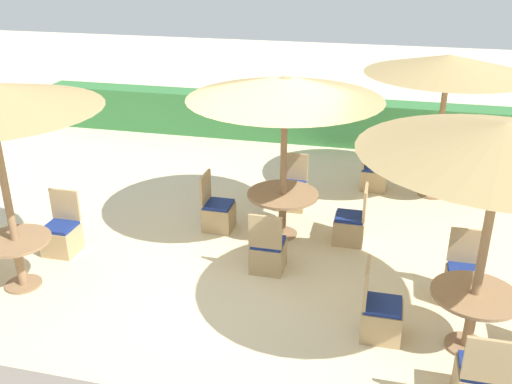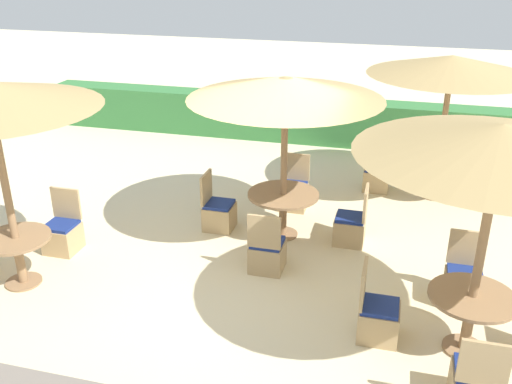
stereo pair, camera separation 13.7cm
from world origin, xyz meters
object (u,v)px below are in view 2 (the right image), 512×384
patio_chair_back_right_north (437,163)px  patio_chair_back_right_east (495,189)px  parasol_center (286,88)px  patio_chair_front_left_north (63,234)px  round_table_back_right (438,166)px  round_table_center (283,202)px  parasol_back_right (452,66)px  patio_chair_front_right_north (463,284)px  patio_chair_center_south (267,253)px  round_table_front_left (18,249)px  parasol_front_right (501,141)px  patio_chair_front_right_west (377,318)px  patio_chair_center_north (294,194)px  patio_chair_center_west (218,213)px  patio_chair_center_east (351,227)px  round_table_front_right (471,309)px  patio_chair_back_right_west (375,176)px

patio_chair_back_right_north → patio_chair_back_right_east: bearing=132.1°
parasol_center → patio_chair_front_left_north: bearing=-156.9°
round_table_back_right → round_table_center: round_table_center is taller
parasol_back_right → parasol_center: size_ratio=0.98×
patio_chair_front_right_north → parasol_center: parasol_center is taller
patio_chair_front_right_north → patio_chair_center_south: same height
parasol_center → round_table_front_left: parasol_center is taller
parasol_front_right → patio_chair_center_south: 3.59m
patio_chair_front_right_west → patio_chair_center_north: size_ratio=1.00×
patio_chair_center_south → patio_chair_back_right_east: bearing=43.8°
patio_chair_front_right_north → patio_chair_front_left_north: bearing=1.0°
patio_chair_back_right_north → patio_chair_center_north: (-2.44, -2.16, 0.00)m
patio_chair_front_right_west → patio_chair_center_south: bearing=-125.5°
patio_chair_center_south → patio_chair_front_right_north: bearing=-3.0°
patio_chair_back_right_east → patio_chair_front_left_north: (-6.44, -3.46, 0.00)m
round_table_back_right → parasol_front_right: bearing=-87.0°
round_table_back_right → round_table_front_left: round_table_back_right is taller
parasol_front_right → patio_chair_center_west: parasol_front_right is taller
patio_chair_front_right_north → parasol_center: bearing=-24.9°
patio_chair_back_right_east → patio_chair_center_south: 4.65m
patio_chair_center_north → round_table_front_left: 4.52m
round_table_front_left → patio_chair_front_left_north: 0.99m
patio_chair_front_right_west → patio_chair_center_west: bearing=-129.4°
round_table_center → round_table_front_left: (-3.11, -2.26, -0.05)m
parasol_back_right → patio_chair_back_right_north: size_ratio=3.01×
patio_chair_center_south → patio_chair_center_east: (1.05, 1.10, 0.00)m
parasol_back_right → parasol_center: 3.21m
patio_chair_center_south → parasol_back_right: bearing=54.1°
round_table_front_right → round_table_center: 3.39m
parasol_center → patio_chair_back_right_east: bearing=32.5°
patio_chair_front_right_west → round_table_center: bearing=-144.0°
patio_chair_back_right_east → patio_chair_center_west: (-4.42, -2.17, 0.00)m
parasol_front_right → round_table_front_right: parasol_front_right is taller
round_table_back_right → round_table_front_right: round_table_front_right is taller
patio_chair_center_south → patio_chair_center_north: 2.12m
round_table_back_right → round_table_center: 3.21m
patio_chair_front_right_west → patio_chair_center_west: (-2.66, 2.18, 0.00)m
patio_chair_back_right_north → patio_chair_center_east: same height
parasol_front_right → round_table_front_right: bearing=0.0°
parasol_center → round_table_center: size_ratio=2.59×
patio_chair_back_right_east → patio_chair_back_right_north: (-0.96, 1.06, 0.00)m
patio_chair_back_right_west → patio_chair_front_right_west: size_ratio=1.00×
patio_chair_center_south → patio_chair_front_left_north: 3.09m
parasol_front_right → patio_chair_front_left_north: 6.15m
patio_chair_front_right_west → round_table_front_left: patio_chair_front_right_west is taller
parasol_center → patio_chair_center_north: size_ratio=3.07×
patio_chair_front_right_west → patio_chair_front_left_north: 4.76m
patio_chair_back_right_east → patio_chair_center_west: same height
patio_chair_back_right_west → patio_chair_center_south: same height
parasol_back_right → patio_chair_center_east: parasol_back_right is taller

